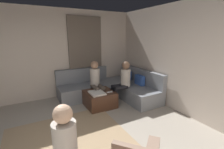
# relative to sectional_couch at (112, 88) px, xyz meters

# --- Properties ---
(wall_back) EXTENTS (6.00, 0.12, 2.70)m
(wall_back) POSITION_rel_sectional_couch_xyz_m (2.08, 1.06, 1.07)
(wall_back) COLOR beige
(wall_back) RESTS_ON ground_plane
(wall_left) EXTENTS (0.12, 6.00, 2.70)m
(wall_left) POSITION_rel_sectional_couch_xyz_m (-0.86, -1.88, 1.07)
(wall_left) COLOR beige
(wall_left) RESTS_ON ground_plane
(curtain_panel) EXTENTS (0.06, 1.10, 2.50)m
(curtain_panel) POSITION_rel_sectional_couch_xyz_m (-0.76, -0.58, 0.97)
(curtain_panel) COLOR #726659
(curtain_panel) RESTS_ON ground_plane
(sectional_couch) EXTENTS (2.10, 2.55, 0.87)m
(sectional_couch) POSITION_rel_sectional_couch_xyz_m (0.00, 0.00, 0.00)
(sectional_couch) COLOR gray
(sectional_couch) RESTS_ON ground_plane
(ottoman) EXTENTS (0.76, 0.76, 0.42)m
(ottoman) POSITION_rel_sectional_couch_xyz_m (0.48, -0.65, -0.07)
(ottoman) COLOR #4C2D1E
(ottoman) RESTS_ON ground_plane
(folded_blanket) EXTENTS (0.44, 0.36, 0.04)m
(folded_blanket) POSITION_rel_sectional_couch_xyz_m (0.58, -0.77, 0.16)
(folded_blanket) COLOR white
(folded_blanket) RESTS_ON ottoman
(coffee_mug) EXTENTS (0.08, 0.08, 0.10)m
(coffee_mug) POSITION_rel_sectional_couch_xyz_m (0.26, -0.47, 0.19)
(coffee_mug) COLOR #334C72
(coffee_mug) RESTS_ON ottoman
(game_remote) EXTENTS (0.05, 0.15, 0.02)m
(game_remote) POSITION_rel_sectional_couch_xyz_m (0.66, -0.43, 0.15)
(game_remote) COLOR white
(game_remote) RESTS_ON ottoman
(person_on_couch_back) EXTENTS (0.30, 0.60, 1.20)m
(person_on_couch_back) POSITION_rel_sectional_couch_xyz_m (0.53, 0.06, 0.38)
(person_on_couch_back) COLOR black
(person_on_couch_back) RESTS_ON ground_plane
(person_on_couch_side) EXTENTS (0.60, 0.30, 1.20)m
(person_on_couch_side) POSITION_rel_sectional_couch_xyz_m (0.15, -0.60, 0.38)
(person_on_couch_side) COLOR brown
(person_on_couch_side) RESTS_ON ground_plane
(person_on_armchair) EXTENTS (0.56, 0.53, 1.18)m
(person_on_armchair) POSITION_rel_sectional_couch_xyz_m (2.61, -1.94, 0.36)
(person_on_armchair) COLOR #2D3347
(person_on_armchair) RESTS_ON ground_plane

